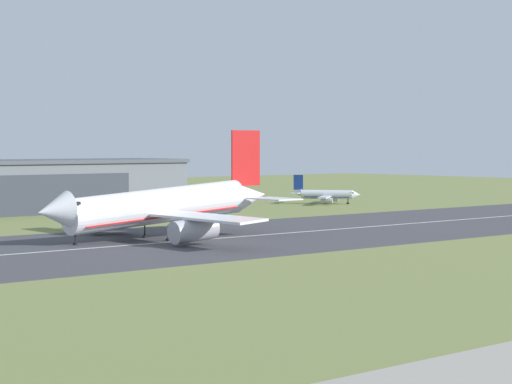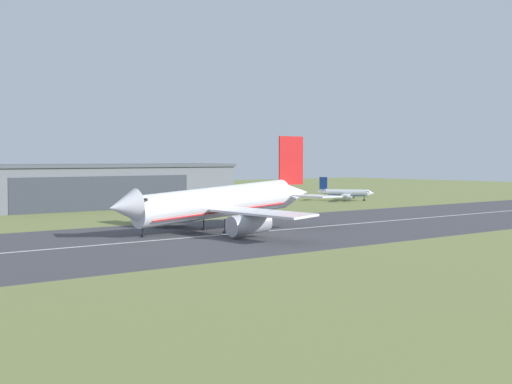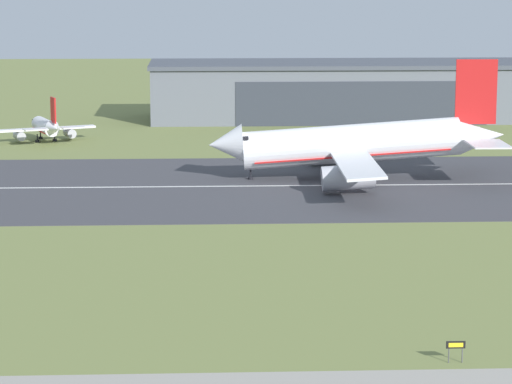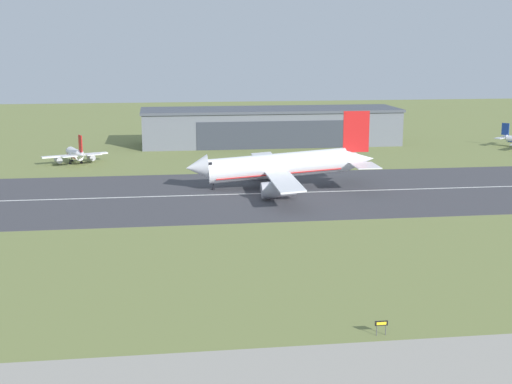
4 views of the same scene
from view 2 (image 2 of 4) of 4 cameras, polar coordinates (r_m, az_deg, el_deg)
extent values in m
plane|color=olive|center=(77.19, 18.30, -7.99)|extent=(666.18, 666.18, 0.00)
cube|color=#3D3D42|center=(124.31, -7.88, -3.85)|extent=(426.18, 55.35, 0.06)
cube|color=silver|center=(124.30, -7.88, -3.84)|extent=(383.56, 0.70, 0.01)
cube|color=slate|center=(209.23, -13.42, 0.34)|extent=(88.88, 22.93, 11.70)
cube|color=#424751|center=(209.08, -13.44, 2.06)|extent=(89.88, 23.93, 0.90)
cube|color=#2D333D|center=(198.98, -11.98, -0.10)|extent=(53.33, 0.12, 9.36)
cylinder|color=white|center=(137.41, -3.31, -0.83)|extent=(34.32, 6.50, 8.23)
cone|color=white|center=(127.22, -10.58, -1.16)|extent=(5.84, 6.04, 6.30)
cone|color=white|center=(150.04, 3.12, -0.13)|extent=(7.58, 5.48, 5.83)
cube|color=black|center=(128.53, -9.42, -0.58)|extent=(1.21, 5.08, 0.51)
cube|color=red|center=(137.52, -3.31, -1.52)|extent=(30.54, 6.14, 2.26)
cube|color=white|center=(149.64, -6.82, -0.96)|extent=(5.96, 24.14, 0.78)
cylinder|color=#A8A8B2|center=(147.58, -6.79, -1.83)|extent=(8.03, 3.82, 4.21)
cube|color=white|center=(125.08, 0.37, -1.65)|extent=(5.96, 24.14, 0.78)
cylinder|color=#A8A8B2|center=(126.08, -0.57, -2.58)|extent=(8.03, 3.82, 4.21)
cube|color=red|center=(149.15, 2.82, 2.53)|extent=(6.48, 0.38, 10.12)
cube|color=white|center=(155.34, 1.10, -0.10)|extent=(5.81, 9.20, 0.24)
cube|color=white|center=(144.03, 4.90, -0.32)|extent=(5.81, 9.20, 0.24)
cylinder|color=black|center=(129.41, -9.04, -3.01)|extent=(0.24, 0.24, 2.73)
cylinder|color=black|center=(129.53, -9.04, -3.51)|extent=(0.84, 0.84, 0.44)
cylinder|color=black|center=(140.58, -4.20, -2.53)|extent=(0.24, 0.24, 2.73)
cylinder|color=black|center=(140.69, -4.20, -3.00)|extent=(0.84, 0.84, 0.44)
cylinder|color=black|center=(134.74, -2.50, -2.75)|extent=(0.24, 0.24, 2.73)
cylinder|color=black|center=(134.85, -2.50, -3.24)|extent=(0.84, 0.84, 0.44)
cylinder|color=silver|center=(242.20, 7.28, -0.08)|extent=(10.35, 12.64, 2.43)
cone|color=silver|center=(241.40, 9.19, -0.10)|extent=(3.26, 3.21, 2.43)
cone|color=silver|center=(243.29, 5.31, 0.05)|extent=(3.50, 3.64, 2.19)
cube|color=black|center=(241.48, 8.91, 0.02)|extent=(2.31, 2.12, 0.44)
cube|color=navy|center=(242.23, 7.28, -0.24)|extent=(9.41, 11.45, 0.20)
cube|color=silver|center=(236.10, 7.18, -0.25)|extent=(9.24, 7.74, 0.40)
cylinder|color=#A8A8B2|center=(236.88, 7.31, -0.49)|extent=(3.10, 3.43, 1.51)
cube|color=silver|center=(248.27, 7.51, -0.11)|extent=(9.24, 7.74, 0.40)
cylinder|color=#A8A8B2|center=(247.49, 7.59, -0.36)|extent=(3.10, 3.43, 1.51)
cube|color=navy|center=(243.11, 5.41, 0.71)|extent=(1.81, 2.28, 4.13)
cube|color=silver|center=(240.26, 5.21, 0.00)|extent=(4.36, 4.08, 0.24)
cube|color=silver|center=(246.33, 5.42, 0.06)|extent=(4.36, 4.08, 0.24)
cylinder|color=black|center=(241.70, 8.64, -0.54)|extent=(0.24, 0.24, 1.36)
cylinder|color=black|center=(241.72, 8.64, -0.65)|extent=(0.84, 0.84, 0.44)
cylinder|color=black|center=(240.87, 7.19, -0.55)|extent=(0.24, 0.24, 1.36)
cylinder|color=black|center=(240.90, 7.19, -0.66)|extent=(0.84, 0.84, 0.44)
cylinder|color=black|center=(243.77, 7.27, -0.51)|extent=(0.24, 0.24, 1.36)
cylinder|color=black|center=(243.79, 7.27, -0.62)|extent=(0.84, 0.84, 0.44)
camera|label=1|loc=(33.43, 170.91, 0.80)|focal=70.00mm
camera|label=3|loc=(96.38, 104.42, 10.43)|focal=85.00mm
camera|label=4|loc=(80.42, 99.77, 14.75)|focal=50.00mm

